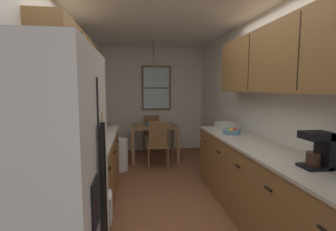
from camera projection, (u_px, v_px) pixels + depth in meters
The scene contains 24 objects.
ground_plane at pixel (163, 191), 3.69m from camera, with size 12.00×12.00×0.00m, color brown.
wall_left at pixel (66, 108), 3.36m from camera, with size 0.10×9.00×2.55m, color white.
wall_right at pixel (251, 106), 3.74m from camera, with size 0.10×9.00×2.55m, color white.
wall_back at pixel (150, 99), 6.16m from camera, with size 4.40×0.10×2.55m, color white.
ceiling_slab at pixel (163, 13), 3.41m from camera, with size 4.40×9.00×0.08m, color white.
refrigerator at pixel (29, 225), 1.22m from camera, with size 0.72×0.81×1.74m.
stove_range at pixel (64, 224), 1.95m from camera, with size 0.66×0.58×1.10m.
microwave_over_range at pixel (40, 67), 1.80m from camera, with size 0.39×0.61×0.31m.
counter_left at pixel (91, 171), 3.26m from camera, with size 0.64×2.08×0.90m.
upper_cabinets_left at pixel (75, 61), 3.04m from camera, with size 0.33×2.16×0.63m.
counter_right at pixel (263, 186), 2.75m from camera, with size 0.64×3.11×0.90m.
upper_cabinets_right at pixel (284, 58), 2.57m from camera, with size 0.33×2.79×0.72m.
dining_table at pixel (154, 130), 5.37m from camera, with size 0.99×0.83×0.74m.
dining_chair_near at pixel (158, 142), 4.78m from camera, with size 0.43×0.43×0.90m.
dining_chair_far at pixel (151, 131), 6.00m from camera, with size 0.42×0.42×0.90m.
pendant_light at pixel (154, 63), 5.21m from camera, with size 0.33×0.33×0.52m.
back_window at pixel (156, 88), 6.08m from camera, with size 0.72×0.05×1.09m.
trash_bin at pixel (120, 155), 4.63m from camera, with size 0.31×0.31×0.61m, color white.
storage_canister at pixel (76, 145), 2.43m from camera, with size 0.13×0.13×0.16m.
dish_towel at pixel (111, 208), 2.14m from camera, with size 0.02×0.16×0.24m, color white.
coffee_maker at pixel (319, 149), 1.98m from camera, with size 0.22×0.18×0.30m.
fruit_bowl at pixel (231, 131), 3.49m from camera, with size 0.25×0.25×0.09m.
dish_rack at pixel (226, 126), 3.91m from camera, with size 0.28×0.34×0.10m, color silver.
table_serving_bowl at pixel (149, 124), 5.39m from camera, with size 0.18×0.18×0.06m, color #4C7299.
Camera 1 is at (-0.43, -2.52, 1.54)m, focal length 26.20 mm.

